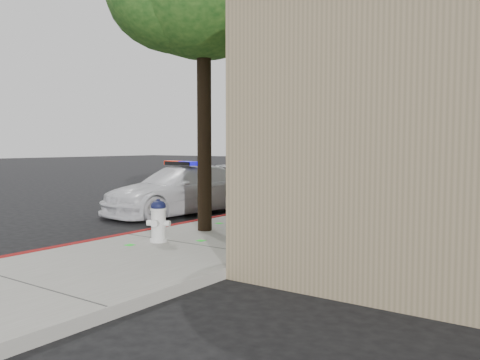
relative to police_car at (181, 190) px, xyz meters
name	(u,v)px	position (x,y,z in m)	size (l,w,h in m)	color
ground	(124,241)	(1.70, -3.47, -0.65)	(120.00, 120.00, 0.00)	black
sidewalk	(278,225)	(3.30, -0.47, -0.57)	(3.20, 60.00, 0.15)	gray
red_curb	(222,218)	(1.76, -0.47, -0.57)	(0.14, 60.00, 0.16)	maroon
police_car	(181,190)	(0.00, 0.00, 0.00)	(2.53, 4.66, 1.40)	white
fire_hydrant	(158,221)	(2.82, -3.67, -0.12)	(0.42, 0.37, 0.74)	white
street_tree_mid	(296,24)	(2.40, 1.85, 4.35)	(3.38, 3.46, 6.43)	black
street_tree_far	(394,82)	(2.42, 9.64, 3.62)	(3.16, 2.90, 5.48)	black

